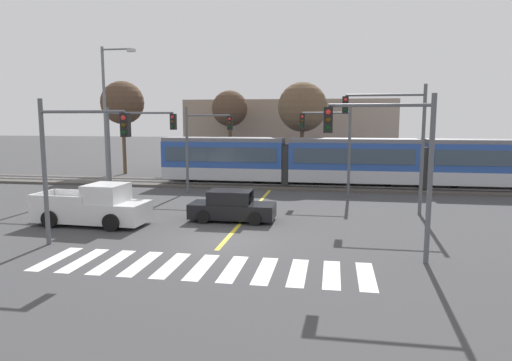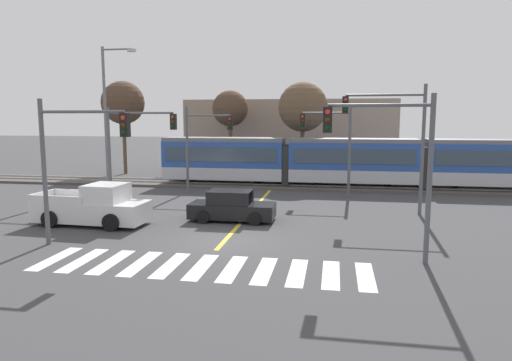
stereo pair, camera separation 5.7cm
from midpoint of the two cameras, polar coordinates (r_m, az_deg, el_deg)
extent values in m
plane|color=#3D3D3F|center=(19.10, -4.03, -7.59)|extent=(200.00, 200.00, 0.00)
cube|color=#4C4742|center=(34.06, 2.14, -0.58)|extent=(120.00, 4.00, 0.18)
cube|color=#939399|center=(33.33, 1.98, -0.52)|extent=(120.00, 0.08, 0.10)
cube|color=#939399|center=(34.75, 2.30, -0.18)|extent=(120.00, 0.08, 0.10)
cube|color=#B7BAC1|center=(34.63, -4.06, 1.03)|extent=(9.00, 2.60, 0.90)
cube|color=#284C9E|center=(34.50, -4.08, 3.34)|extent=(9.00, 2.60, 1.90)
cube|color=#384756|center=(33.22, -4.62, 3.25)|extent=(8.28, 0.04, 1.04)
cube|color=slate|center=(34.43, -4.10, 5.15)|extent=(9.00, 2.39, 0.28)
cylinder|color=black|center=(34.19, -0.02, 0.20)|extent=(0.70, 0.20, 0.70)
cylinder|color=black|center=(35.35, -7.95, 0.38)|extent=(0.70, 0.20, 0.70)
cube|color=#B7BAC1|center=(33.68, 11.85, 0.69)|extent=(9.00, 2.60, 0.90)
cube|color=#284C9E|center=(33.54, 11.92, 3.06)|extent=(9.00, 2.60, 1.90)
cube|color=#384756|center=(32.22, 12.01, 2.96)|extent=(8.28, 0.04, 1.04)
cube|color=slate|center=(33.47, 11.97, 4.92)|extent=(9.00, 2.39, 0.28)
cylinder|color=black|center=(33.93, 16.01, -0.16)|extent=(0.70, 0.20, 0.70)
cylinder|color=black|center=(33.73, 7.63, 0.03)|extent=(0.70, 0.20, 0.70)
cube|color=#B7BAC1|center=(35.36, 27.42, 0.31)|extent=(9.00, 2.60, 0.90)
cube|color=#284C9E|center=(35.22, 27.56, 2.56)|extent=(9.00, 2.60, 1.90)
cube|color=#384756|center=(33.97, 28.24, 2.44)|extent=(8.28, 0.04, 1.04)
cube|color=slate|center=(35.16, 27.67, 4.33)|extent=(9.00, 2.39, 0.28)
cylinder|color=black|center=(34.74, 23.48, -0.33)|extent=(0.70, 0.20, 0.70)
cube|color=#2D2D2D|center=(33.75, 3.80, 2.05)|extent=(0.50, 2.34, 2.80)
cube|color=#2D2D2D|center=(34.13, 19.88, 1.66)|extent=(0.50, 2.34, 2.80)
cube|color=silver|center=(18.31, -23.84, -8.92)|extent=(0.56, 2.80, 0.01)
cube|color=silver|center=(17.74, -20.84, -9.30)|extent=(0.56, 2.80, 0.01)
cube|color=silver|center=(17.22, -17.64, -9.67)|extent=(0.56, 2.80, 0.01)
cube|color=silver|center=(16.75, -14.24, -10.02)|extent=(0.56, 2.80, 0.01)
cube|color=silver|center=(16.35, -10.66, -10.36)|extent=(0.56, 2.80, 0.01)
cube|color=silver|center=(16.01, -6.90, -10.68)|extent=(0.56, 2.80, 0.01)
cube|color=silver|center=(15.75, -2.99, -10.95)|extent=(0.56, 2.80, 0.01)
cube|color=silver|center=(15.55, 1.04, -11.19)|extent=(0.56, 2.80, 0.01)
cube|color=silver|center=(15.43, 5.16, -11.37)|extent=(0.56, 2.80, 0.01)
cube|color=silver|center=(15.39, 9.33, -11.50)|extent=(0.56, 2.80, 0.01)
cube|color=silver|center=(15.43, 13.50, -11.56)|extent=(0.56, 2.80, 0.01)
cube|color=gold|center=(24.90, -0.71, -3.91)|extent=(0.20, 14.87, 0.01)
cube|color=black|center=(22.70, -3.03, -3.75)|extent=(4.20, 1.71, 0.72)
cube|color=black|center=(22.59, -3.29, -2.05)|extent=(2.10, 1.52, 0.64)
cube|color=#384756|center=(22.40, -0.80, -2.13)|extent=(0.10, 1.43, 0.52)
cube|color=#384756|center=(23.34, -2.87, -1.73)|extent=(1.79, 0.04, 0.48)
cylinder|color=black|center=(23.32, 0.46, -3.92)|extent=(0.64, 0.22, 0.64)
cylinder|color=black|center=(21.69, -0.26, -4.82)|extent=(0.64, 0.22, 0.64)
cylinder|color=black|center=(23.84, -5.55, -3.70)|extent=(0.64, 0.22, 0.64)
cylinder|color=black|center=(22.24, -6.69, -4.55)|extent=(0.64, 0.22, 0.64)
cube|color=silver|center=(23.19, -19.90, -3.60)|extent=(5.48, 2.19, 0.96)
cube|color=silver|center=(22.62, -18.26, -1.49)|extent=(1.78, 1.91, 0.84)
cube|color=#384756|center=(22.25, -16.60, -1.52)|extent=(0.17, 1.70, 0.66)
cube|color=silver|center=(24.49, -21.25, -1.51)|extent=(2.70, 0.24, 0.36)
cube|color=silver|center=(23.00, -23.76, -2.22)|extent=(2.70, 0.24, 0.36)
cube|color=silver|center=(24.57, -25.21, -1.69)|extent=(0.20, 1.96, 0.36)
cylinder|color=black|center=(23.30, -15.32, -4.01)|extent=(0.81, 0.31, 0.80)
cylinder|color=black|center=(21.63, -17.71, -5.02)|extent=(0.81, 0.31, 0.80)
cylinder|color=black|center=(24.89, -21.75, -3.55)|extent=(0.81, 0.31, 0.80)
cylinder|color=black|center=(23.32, -24.42, -4.43)|extent=(0.81, 0.31, 0.80)
cylinder|color=#515459|center=(31.26, -8.68, 3.79)|extent=(0.18, 0.18, 5.83)
cylinder|color=#515459|center=(30.75, -6.09, 8.09)|extent=(3.00, 0.12, 0.12)
cube|color=black|center=(30.38, -3.33, 7.18)|extent=(0.32, 0.28, 0.90)
sphere|color=red|center=(30.23, -3.39, 7.69)|extent=(0.18, 0.18, 0.18)
sphere|color=#3A2706|center=(30.24, -3.39, 7.18)|extent=(0.18, 0.18, 0.18)
sphere|color=black|center=(30.24, -3.39, 6.67)|extent=(0.18, 0.18, 0.18)
cylinder|color=#515459|center=(28.18, -17.93, 2.91)|extent=(0.18, 0.18, 5.68)
cylinder|color=#515459|center=(27.22, -14.38, 8.18)|extent=(4.00, 0.12, 0.12)
cube|color=black|center=(26.47, -10.36, 7.23)|extent=(0.32, 0.28, 0.90)
sphere|color=red|center=(26.33, -10.48, 7.82)|extent=(0.18, 0.18, 0.18)
sphere|color=#3A2706|center=(26.33, -10.47, 7.23)|extent=(0.18, 0.18, 0.18)
sphere|color=black|center=(26.34, -10.45, 6.64)|extent=(0.18, 0.18, 0.18)
cylinder|color=#515459|center=(25.22, 20.04, 3.55)|extent=(0.18, 0.18, 6.79)
cylinder|color=#515459|center=(24.91, 15.75, 10.25)|extent=(4.00, 0.12, 0.12)
cube|color=black|center=(24.77, 11.04, 9.25)|extent=(0.32, 0.28, 0.90)
sphere|color=red|center=(24.63, 11.07, 9.89)|extent=(0.18, 0.18, 0.18)
sphere|color=#3A2706|center=(24.62, 11.05, 9.26)|extent=(0.18, 0.18, 0.18)
sphere|color=black|center=(24.61, 11.03, 8.63)|extent=(0.18, 0.18, 0.18)
cylinder|color=#515459|center=(19.92, -25.00, 0.86)|extent=(0.18, 0.18, 5.82)
cylinder|color=#515459|center=(18.86, -21.00, 8.03)|extent=(3.50, 0.12, 0.12)
cube|color=black|center=(18.03, -16.10, 6.68)|extent=(0.32, 0.28, 0.90)
sphere|color=red|center=(17.90, -16.34, 7.53)|extent=(0.18, 0.18, 0.18)
sphere|color=#3A2706|center=(17.90, -16.31, 6.67)|extent=(0.18, 0.18, 0.18)
sphere|color=black|center=(17.90, -16.27, 5.80)|extent=(0.18, 0.18, 0.18)
cylinder|color=#515459|center=(29.62, 11.52, 3.53)|extent=(0.18, 0.18, 5.85)
cylinder|color=#515459|center=(29.53, 8.71, 8.35)|extent=(3.00, 0.12, 0.12)
cube|color=black|center=(29.60, 5.77, 7.43)|extent=(0.32, 0.28, 0.90)
sphere|color=red|center=(29.45, 5.75, 7.95)|extent=(0.18, 0.18, 0.18)
sphere|color=#3A2706|center=(29.45, 5.74, 7.43)|extent=(0.18, 0.18, 0.18)
sphere|color=black|center=(29.45, 5.74, 6.90)|extent=(0.18, 0.18, 0.18)
cylinder|color=#515459|center=(16.72, 20.83, 0.02)|extent=(0.18, 0.18, 5.90)
cylinder|color=#515459|center=(16.34, 15.17, 9.07)|extent=(3.50, 0.12, 0.12)
cube|color=black|center=(16.27, 8.91, 7.49)|extent=(0.32, 0.28, 0.90)
sphere|color=red|center=(16.12, 8.92, 8.45)|extent=(0.18, 0.18, 0.18)
sphere|color=#3A2706|center=(16.12, 8.90, 7.49)|extent=(0.18, 0.18, 0.18)
sphere|color=black|center=(16.12, 8.88, 6.53)|extent=(0.18, 0.18, 0.18)
cylinder|color=slate|center=(34.06, -18.38, 7.27)|extent=(0.20, 0.20, 9.94)
cylinder|color=slate|center=(33.89, -17.08, 15.42)|extent=(2.14, 0.12, 0.12)
cube|color=#B2B2B7|center=(33.42, -15.37, 15.42)|extent=(0.56, 0.28, 0.20)
cylinder|color=brown|center=(43.11, -16.20, 4.54)|extent=(0.32, 0.32, 5.66)
sphere|color=#4C3828|center=(43.07, -16.39, 9.32)|extent=(3.83, 3.83, 3.83)
cylinder|color=brown|center=(40.31, -3.30, 4.35)|extent=(0.32, 0.32, 5.26)
sphere|color=#4C3828|center=(40.24, -3.34, 8.98)|extent=(3.11, 3.11, 3.11)
cylinder|color=brown|center=(37.27, 5.71, 3.95)|extent=(0.32, 0.32, 5.14)
sphere|color=brown|center=(37.20, 5.78, 9.13)|extent=(3.96, 3.96, 3.96)
cube|color=gray|center=(44.96, 4.22, 5.66)|extent=(19.77, 6.00, 6.77)
camera|label=1|loc=(0.03, -90.06, -0.01)|focal=32.00mm
camera|label=2|loc=(0.03, 89.94, 0.01)|focal=32.00mm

